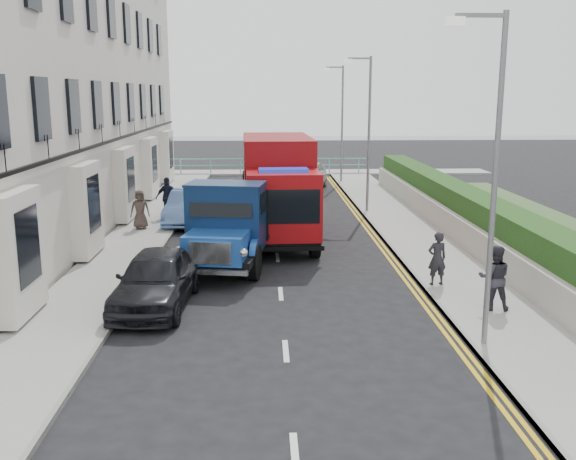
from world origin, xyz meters
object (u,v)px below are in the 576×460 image
at_px(lamp_near, 490,164).
at_px(pedestrian_east_near, 437,258).
at_px(bedford_lorry, 228,231).
at_px(lamp_mid, 366,125).
at_px(parked_car_front, 156,279).
at_px(red_lorry, 278,186).
at_px(lamp_far, 340,117).

xyz_separation_m(lamp_near, pedestrian_east_near, (0.22, 4.33, -3.12)).
height_order(lamp_near, pedestrian_east_near, lamp_near).
bearing_deg(bedford_lorry, lamp_mid, 68.56).
xyz_separation_m(lamp_mid, parked_car_front, (-7.41, -12.95, -3.25)).
relative_size(red_lorry, parked_car_front, 1.68).
bearing_deg(bedford_lorry, lamp_far, 83.26).
relative_size(lamp_far, pedestrian_east_near, 4.61).
distance_m(lamp_mid, red_lorry, 6.86).
xyz_separation_m(lamp_near, red_lorry, (-4.08, 10.85, -1.97)).
distance_m(lamp_far, bedford_lorry, 20.53).
relative_size(parked_car_front, pedestrian_east_near, 2.88).
bearing_deg(lamp_near, lamp_mid, 90.00).
xyz_separation_m(red_lorry, pedestrian_east_near, (4.31, -6.52, -1.14)).
relative_size(lamp_near, bedford_lorry, 1.16).
xyz_separation_m(lamp_far, red_lorry, (-4.08, -15.15, -1.97)).
bearing_deg(red_lorry, parked_car_front, -115.12).
distance_m(red_lorry, parked_car_front, 8.58).
bearing_deg(lamp_mid, lamp_far, 90.00).
bearing_deg(lamp_near, bedford_lorry, 131.50).
distance_m(lamp_near, bedford_lorry, 9.08).
bearing_deg(red_lorry, lamp_mid, 49.53).
distance_m(bedford_lorry, red_lorry, 4.74).
distance_m(lamp_far, red_lorry, 15.81).
bearing_deg(lamp_far, bedford_lorry, -106.38).
distance_m(lamp_mid, bedford_lorry, 11.44).
bearing_deg(parked_car_front, lamp_mid, 64.25).
distance_m(bedford_lorry, parked_car_front, 3.85).
bearing_deg(lamp_mid, bedford_lorry, -121.09).
height_order(bedford_lorry, pedestrian_east_near, bedford_lorry).
bearing_deg(pedestrian_east_near, red_lorry, -66.54).
relative_size(lamp_mid, lamp_far, 1.00).
bearing_deg(pedestrian_east_near, lamp_far, -99.37).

